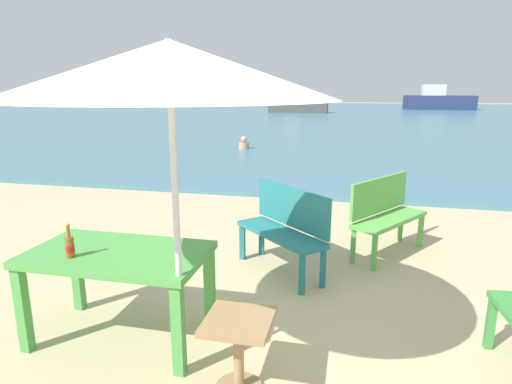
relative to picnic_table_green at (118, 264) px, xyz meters
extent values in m
plane|color=#C6B287|center=(0.97, -0.20, -0.65)|extent=(120.00, 120.00, 0.00)
cube|color=teal|center=(0.97, 29.80, -0.61)|extent=(120.00, 50.00, 0.08)
cube|color=#4C9E47|center=(0.00, 0.00, 0.08)|extent=(1.40, 0.80, 0.06)
cube|color=#4C9E47|center=(-0.64, -0.34, -0.30)|extent=(0.08, 0.08, 0.70)
cube|color=#4C9E47|center=(0.64, -0.34, -0.30)|extent=(0.08, 0.08, 0.70)
cube|color=#4C9E47|center=(-0.64, 0.34, -0.30)|extent=(0.08, 0.08, 0.70)
cube|color=#4C9E47|center=(0.64, 0.34, -0.30)|extent=(0.08, 0.08, 0.70)
cylinder|color=brown|center=(-0.28, -0.20, 0.19)|extent=(0.06, 0.06, 0.16)
cone|color=brown|center=(-0.28, -0.20, 0.27)|extent=(0.06, 0.06, 0.03)
cylinder|color=brown|center=(-0.28, -0.20, 0.32)|extent=(0.03, 0.03, 0.09)
cylinder|color=red|center=(-0.28, -0.20, 0.18)|extent=(0.07, 0.07, 0.05)
cylinder|color=gold|center=(-0.28, -0.20, 0.37)|extent=(0.03, 0.03, 0.01)
cylinder|color=silver|center=(0.65, -0.32, 0.50)|extent=(0.04, 0.04, 2.30)
cone|color=white|center=(0.65, -0.32, 1.47)|extent=(2.10, 2.10, 0.36)
cube|color=#9E7A51|center=(1.10, -0.42, -0.13)|extent=(0.44, 0.44, 0.04)
cylinder|color=#9E7A51|center=(1.10, -0.42, -0.40)|extent=(0.07, 0.07, 0.50)
cube|color=#237275|center=(1.04, 1.56, -0.20)|extent=(1.12, 1.08, 0.05)
cube|color=#237275|center=(1.15, 1.68, 0.08)|extent=(0.91, 0.85, 0.44)
cube|color=#237275|center=(0.54, 1.83, -0.44)|extent=(0.06, 0.06, 0.42)
cube|color=#237275|center=(1.34, 1.09, -0.44)|extent=(0.06, 0.06, 0.42)
cube|color=#237275|center=(0.73, 2.04, -0.44)|extent=(0.06, 0.06, 0.42)
cube|color=#237275|center=(1.54, 1.29, -0.44)|extent=(0.06, 0.06, 0.42)
cube|color=#3D8C42|center=(2.90, 0.50, -0.44)|extent=(0.06, 0.06, 0.42)
cube|color=#60B24C|center=(2.25, 2.38, -0.20)|extent=(0.97, 1.20, 0.05)
cube|color=#60B24C|center=(2.12, 2.47, 0.08)|extent=(0.70, 1.02, 0.44)
cube|color=#60B24C|center=(2.06, 1.85, -0.44)|extent=(0.06, 0.06, 0.42)
cube|color=#60B24C|center=(2.68, 2.76, -0.44)|extent=(0.06, 0.06, 0.42)
cube|color=#60B24C|center=(1.83, 2.00, -0.44)|extent=(0.06, 0.06, 0.42)
cube|color=#60B24C|center=(2.45, 2.92, -0.44)|extent=(0.06, 0.06, 0.42)
cylinder|color=tan|center=(-1.70, 10.62, -0.47)|extent=(0.34, 0.34, 0.20)
sphere|color=tan|center=(-1.70, 10.62, -0.27)|extent=(0.21, 0.21, 0.21)
cube|color=#4C4C4C|center=(-2.69, 31.68, -0.10)|extent=(4.61, 1.26, 0.94)
cube|color=silver|center=(-3.11, 31.68, 0.74)|extent=(1.47, 0.94, 0.73)
cube|color=navy|center=(9.02, 39.25, 0.05)|extent=(6.04, 1.65, 1.24)
cube|color=silver|center=(8.47, 39.25, 1.15)|extent=(1.92, 1.24, 0.96)
camera|label=1|loc=(1.78, -2.87, 1.36)|focal=30.23mm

